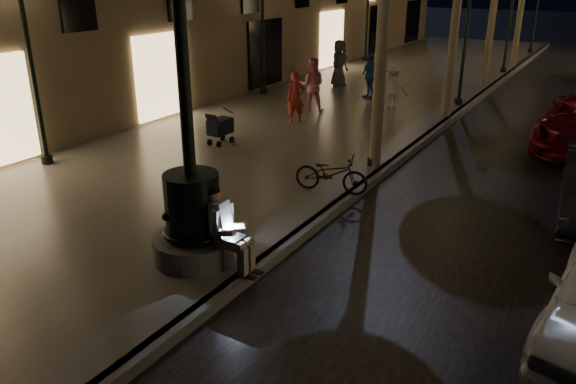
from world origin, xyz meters
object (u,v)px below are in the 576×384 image
Objects in this scene: stroller at (220,127)px; pedestrian_white at (393,87)px; lamp_curb_a at (380,40)px; pedestrian_pink at (312,85)px; lamp_left_a at (27,39)px; pedestrian_blue at (369,76)px; bicycle at (331,173)px; seated_man_laptop at (223,226)px; fountain_lamppost at (192,202)px; pedestrian_red at (296,98)px; pedestrian_dark at (339,63)px; lamp_curb_b at (468,17)px; lamp_left_b at (263,13)px; lamp_left_c at (368,1)px.

pedestrian_white reaches higher than stroller.
lamp_curb_a is 3.10× the size of pedestrian_white.
pedestrian_white is (2.25, 1.69, -0.12)m from pedestrian_pink.
lamp_left_a is 12.10m from pedestrian_blue.
bicycle is at bearing 97.13° from pedestrian_pink.
lamp_left_a is (-7.01, 2.00, 2.30)m from seated_man_laptop.
pedestrian_red is at bearing 109.41° from fountain_lamppost.
pedestrian_dark is at bearing 98.56° from stroller.
pedestrian_white is (5.30, 9.99, -2.26)m from lamp_left_a.
fountain_lamppost is at bearing -40.54° from pedestrian_blue.
stroller is 7.80m from pedestrian_blue.
lamp_curb_b is (0.70, 14.00, 2.02)m from fountain_lamppost.
pedestrian_pink reaches higher than pedestrian_red.
lamp_left_b is (0.00, 10.00, 0.00)m from lamp_left_a.
lamp_curb_b is at bearing 15.73° from lamp_left_b.
lamp_left_c is at bearing 10.97° from bicycle.
fountain_lamppost reaches higher than pedestrian_white.
pedestrian_white is at bearing -167.48° from pedestrian_pink.
pedestrian_dark is at bearing 106.93° from fountain_lamppost.
pedestrian_pink is at bearing 60.14° from pedestrian_red.
pedestrian_blue is at bearing 8.12° from bicycle.
lamp_curb_b reaches higher than pedestrian_white.
bicycle is (-0.10, -10.13, -2.61)m from lamp_curb_b.
stroller is at bearing -66.96° from lamp_left_b.
pedestrian_pink is 2.81m from pedestrian_white.
seated_man_laptop is 0.29× the size of lamp_left_c.
pedestrian_pink reaches higher than pedestrian_blue.
fountain_lamppost is 1.08× the size of lamp_left_c.
lamp_left_a is 1.00× the size of lamp_left_b.
stroller is at bearing 61.95° from pedestrian_pink.
pedestrian_blue is 9.88m from bicycle.
pedestrian_blue is (1.16, 7.70, 0.34)m from stroller.
lamp_curb_a is 10.49m from pedestrian_dark.
fountain_lamppost is at bearing -53.39° from stroller.
pedestrian_red is at bearing -58.55° from pedestrian_blue.
pedestrian_dark is (1.88, 12.86, -2.09)m from lamp_left_a.
pedestrian_blue is (-1.39, 1.25, 0.07)m from pedestrian_white.
pedestrian_white is at bearing 19.18° from pedestrian_red.
lamp_left_a is 3.10× the size of pedestrian_white.
lamp_curb_b reaches higher than pedestrian_blue.
lamp_left_c is at bearing -99.77° from pedestrian_pink.
pedestrian_red is at bearing 42.72° from pedestrian_white.
pedestrian_blue is at bearing 100.66° from fountain_lamppost.
seated_man_laptop is 0.77× the size of pedestrian_pink.
seated_man_laptop is 0.90× the size of pedestrian_white.
lamp_curb_b is 1.00× the size of lamp_left_b.
lamp_left_a is at bearing -120.61° from lamp_curb_b.
fountain_lamppost is at bearing -180.00° from seated_man_laptop.
lamp_curb_a is 2.55× the size of pedestrian_dark.
bicycle is (7.00, -18.13, -2.61)m from lamp_left_c.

